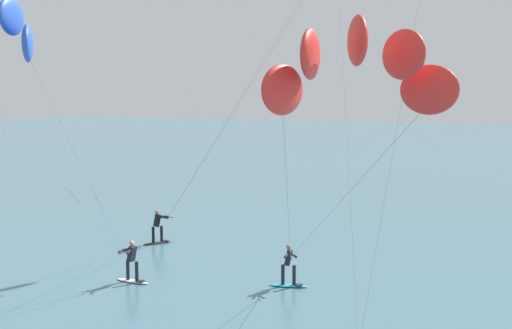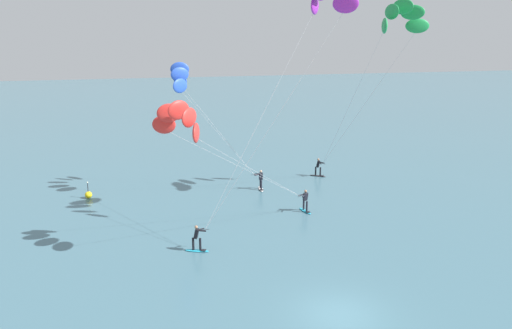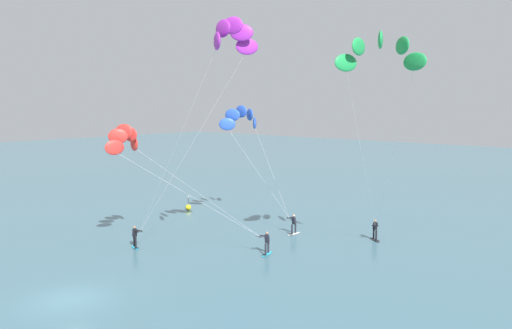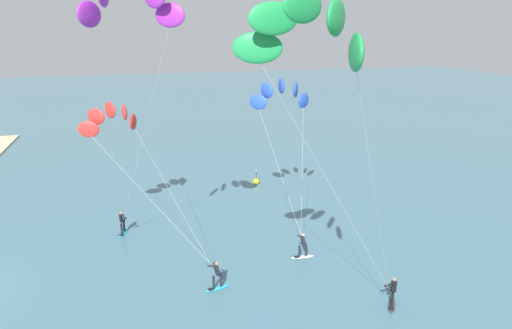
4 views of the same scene
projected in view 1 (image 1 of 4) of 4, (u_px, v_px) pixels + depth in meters
kitesurfer_mid_water at (351, 84)px, 15.12m from camera, size 11.25×8.15×9.28m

